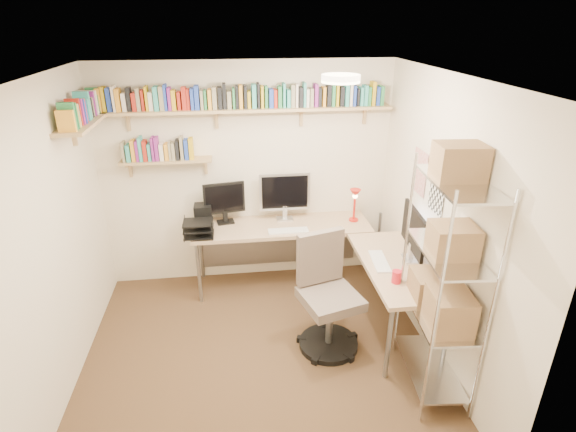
% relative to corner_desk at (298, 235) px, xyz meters
% --- Properties ---
extents(ground, '(3.20, 3.20, 0.00)m').
position_rel_corner_desk_xyz_m(ground, '(-0.49, -0.96, -0.75)').
color(ground, '#462E1E').
rests_on(ground, ground).
extents(room_shell, '(3.24, 3.04, 2.52)m').
position_rel_corner_desk_xyz_m(room_shell, '(-0.49, -0.96, 0.79)').
color(room_shell, beige).
rests_on(room_shell, ground).
extents(wall_shelves, '(3.12, 1.09, 0.80)m').
position_rel_corner_desk_xyz_m(wall_shelves, '(-0.92, 0.34, 1.27)').
color(wall_shelves, tan).
rests_on(wall_shelves, ground).
extents(corner_desk, '(2.35, 1.98, 1.32)m').
position_rel_corner_desk_xyz_m(corner_desk, '(0.00, 0.00, 0.00)').
color(corner_desk, tan).
rests_on(corner_desk, ground).
extents(office_chair, '(0.61, 0.62, 1.12)m').
position_rel_corner_desk_xyz_m(office_chair, '(0.15, -0.85, -0.28)').
color(office_chair, black).
rests_on(office_chair, ground).
extents(wire_rack, '(0.48, 0.87, 2.09)m').
position_rel_corner_desk_xyz_m(wire_rack, '(0.93, -1.46, 0.41)').
color(wire_rack, silver).
rests_on(wire_rack, ground).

